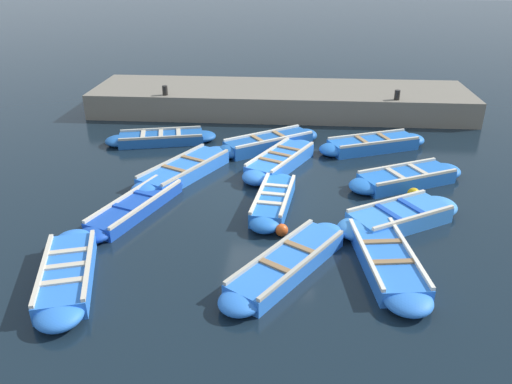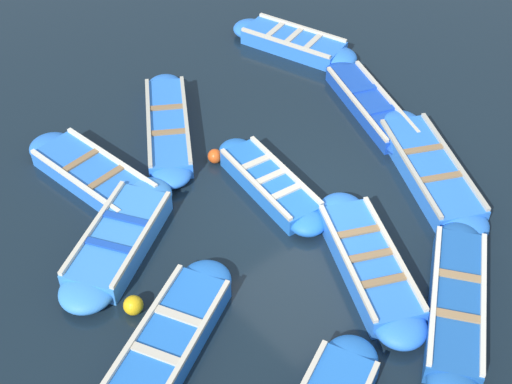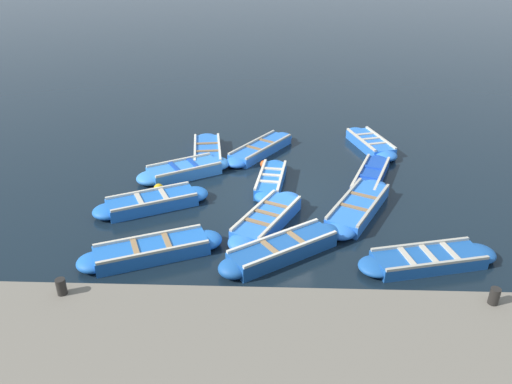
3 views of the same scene
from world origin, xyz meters
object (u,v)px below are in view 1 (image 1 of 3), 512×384
boat_centre (269,143)px  boat_drifting (274,201)px  boat_stern_in (288,264)px  boat_bow_out (161,138)px  boat_end_of_row (136,206)px  boat_alongside (406,178)px  boat_outer_right (399,217)px  boat_far_corner (185,170)px  boat_outer_left (67,274)px  boat_tucked (386,259)px  buoy_yellow_far (282,230)px  bollard_mid_north (165,90)px  boat_broadside (280,161)px  boat_inner_gap (373,144)px  bollard_north (397,95)px  buoy_orange_near (414,194)px

boat_centre → boat_drifting: bearing=-175.2°
boat_stern_in → boat_bow_out: bearing=31.5°
boat_drifting → boat_end_of_row: (-0.49, 3.36, -0.03)m
boat_alongside → boat_outer_right: bearing=165.3°
boat_centre → boat_end_of_row: 5.49m
boat_far_corner → boat_outer_left: 5.32m
boat_tucked → buoy_yellow_far: bearing=64.3°
bollard_mid_north → boat_bow_out: bearing=-170.6°
boat_end_of_row → boat_tucked: size_ratio=1.00×
boat_stern_in → boat_drifting: bearing=8.4°
boat_alongside → boat_broadside: (0.95, 3.49, 0.02)m
boat_centre → boat_inner_gap: (0.15, -3.35, -0.02)m
boat_far_corner → buoy_yellow_far: size_ratio=13.38×
boat_drifting → boat_end_of_row: size_ratio=0.86×
boat_drifting → boat_outer_left: 5.15m
bollard_north → buoy_orange_near: bollard_north is taller
boat_bow_out → boat_inner_gap: bearing=-91.0°
bollard_north → bollard_mid_north: 8.52m
boat_inner_gap → boat_bow_out: bearing=89.0°
boat_inner_gap → boat_outer_right: (-4.90, 0.03, 0.00)m
boat_bow_out → boat_tucked: 9.30m
boat_drifting → bollard_mid_north: (6.96, 4.38, 0.93)m
boat_far_corner → boat_outer_right: bearing=-113.1°
boat_drifting → boat_outer_right: (-0.64, -2.97, 0.01)m
boat_centre → buoy_yellow_far: size_ratio=11.93×
boat_broadside → buoy_orange_near: size_ratio=10.89×
boat_inner_gap → bollard_mid_north: (2.70, 7.39, 0.93)m
boat_alongside → buoy_yellow_far: boat_alongside is taller
boat_broadside → boat_centre: bearing=15.9°
boat_tucked → bollard_north: 9.58m
boat_centre → boat_stern_in: 6.89m
boat_alongside → buoy_orange_near: size_ratio=10.81×
boat_broadside → buoy_yellow_far: boat_broadside is taller
boat_tucked → buoy_yellow_far: (1.04, 2.15, -0.03)m
boat_end_of_row → boat_outer_left: 2.98m
boat_inner_gap → boat_stern_in: size_ratio=1.03×
buoy_yellow_far → boat_broadside: bearing=2.4°
boat_end_of_row → boat_centre: bearing=-33.3°
boat_far_corner → boat_outer_right: size_ratio=1.17×
boat_centre → boat_alongside: bearing=-121.9°
boat_end_of_row → boat_bow_out: boat_bow_out is taller
boat_broadside → buoy_yellow_far: 3.98m
buoy_orange_near → buoy_yellow_far: size_ratio=1.12×
boat_inner_gap → buoy_yellow_far: size_ratio=12.86×
boat_outer_right → boat_alongside: bearing=-14.7°
boat_outer_right → boat_far_corner: bearing=66.9°
bollard_mid_north → buoy_orange_near: bollard_mid_north is taller
boat_stern_in → boat_outer_right: 3.32m
boat_inner_gap → buoy_yellow_far: boat_inner_gap is taller
boat_stern_in → boat_alongside: bearing=-35.7°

